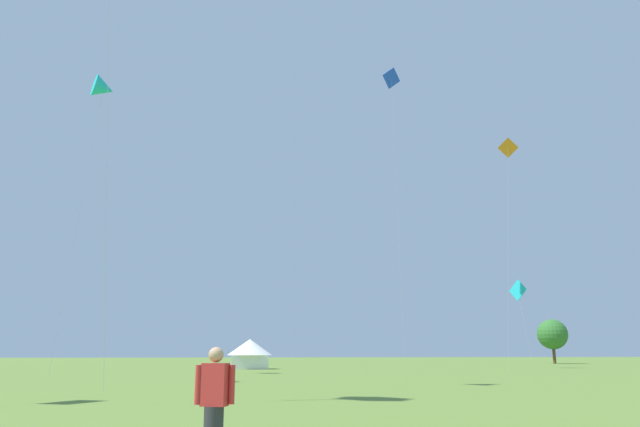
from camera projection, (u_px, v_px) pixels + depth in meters
The scene contains 7 objects.
kite_orange_diamond at pixel (508, 152), 57.50m from camera, with size 3.23×1.92×21.69m.
kite_blue_diamond at pixel (392, 83), 67.51m from camera, with size 2.29×2.37×32.84m.
kite_cyan_delta at pixel (104, 88), 50.72m from camera, with size 3.19×2.49×24.39m.
kite_cyan_diamond at pixel (518, 291), 66.35m from camera, with size 1.03×2.64×9.52m.
person_spectator at pixel (214, 410), 8.63m from camera, with size 0.57×0.33×1.73m.
festival_tent_center at pixel (250, 352), 61.38m from camera, with size 4.57×4.57×2.97m.
tree_distant_left at pixel (552, 334), 90.35m from camera, with size 4.44×4.44×6.51m.
Camera 1 is at (-5.39, -4.53, 1.65)m, focal length 33.89 mm.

